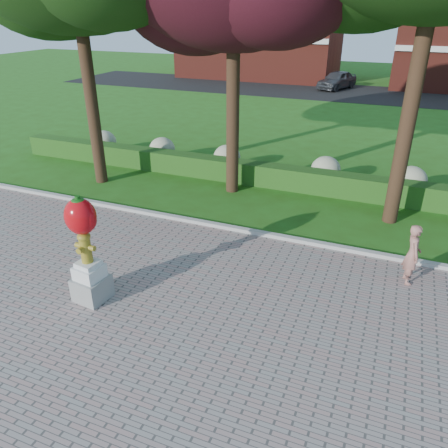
% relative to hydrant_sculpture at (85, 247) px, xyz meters
% --- Properties ---
extents(ground, '(100.00, 100.00, 0.00)m').
position_rel_hydrant_sculpture_xyz_m(ground, '(2.58, 1.39, -1.39)').
color(ground, '#295715').
rests_on(ground, ground).
extents(walkway, '(40.00, 14.00, 0.04)m').
position_rel_hydrant_sculpture_xyz_m(walkway, '(2.58, -2.61, -1.37)').
color(walkway, gray).
rests_on(walkway, ground).
extents(curb, '(40.00, 0.18, 0.15)m').
position_rel_hydrant_sculpture_xyz_m(curb, '(2.58, 4.39, -1.32)').
color(curb, '#ADADA5').
rests_on(curb, ground).
extents(lawn_hedge, '(24.00, 0.70, 0.80)m').
position_rel_hydrant_sculpture_xyz_m(lawn_hedge, '(2.58, 8.39, -0.99)').
color(lawn_hedge, '#244D16').
rests_on(lawn_hedge, ground).
extents(hydrangea_row, '(20.10, 1.10, 0.99)m').
position_rel_hydrant_sculpture_xyz_m(hydrangea_row, '(3.15, 9.39, -0.84)').
color(hydrangea_row, tan).
rests_on(hydrangea_row, ground).
extents(street, '(50.00, 8.00, 0.02)m').
position_rel_hydrant_sculpture_xyz_m(street, '(2.58, 29.39, -1.38)').
color(street, black).
rests_on(street, ground).
extents(building_left, '(14.00, 8.00, 7.00)m').
position_rel_hydrant_sculpture_xyz_m(building_left, '(-7.42, 35.39, 2.11)').
color(building_left, maroon).
rests_on(building_left, ground).
extents(hydrant_sculpture, '(0.77, 0.77, 2.55)m').
position_rel_hydrant_sculpture_xyz_m(hydrant_sculpture, '(0.00, 0.00, 0.00)').
color(hydrant_sculpture, gray).
rests_on(hydrant_sculpture, walkway).
extents(woman, '(0.49, 0.63, 1.53)m').
position_rel_hydrant_sculpture_xyz_m(woman, '(6.67, 3.43, -0.59)').
color(woman, '#A66C5E').
rests_on(woman, walkway).
extents(parked_car, '(3.01, 4.45, 1.41)m').
position_rel_hydrant_sculpture_xyz_m(parked_car, '(0.61, 30.76, -0.67)').
color(parked_car, '#3C3F43').
rests_on(parked_car, street).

